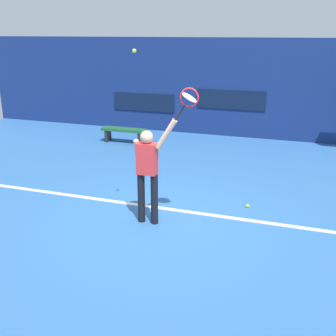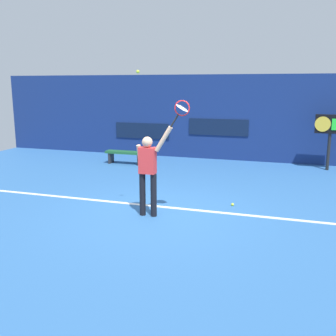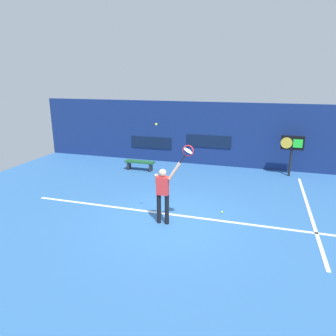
{
  "view_description": "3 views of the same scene",
  "coord_description": "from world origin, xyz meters",
  "px_view_note": "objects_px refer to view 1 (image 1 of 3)",
  "views": [
    {
      "loc": [
        2.38,
        -6.54,
        3.28
      ],
      "look_at": [
        0.12,
        0.05,
        0.97
      ],
      "focal_mm": 44.25,
      "sensor_mm": 36.0,
      "label": 1
    },
    {
      "loc": [
        2.73,
        -7.74,
        2.74
      ],
      "look_at": [
        0.2,
        0.0,
        1.01
      ],
      "focal_mm": 42.25,
      "sensor_mm": 36.0,
      "label": 2
    },
    {
      "loc": [
        2.47,
        -8.32,
        4.21
      ],
      "look_at": [
        -0.22,
        0.47,
        1.52
      ],
      "focal_mm": 33.22,
      "sensor_mm": 36.0,
      "label": 3
    }
  ],
  "objects_px": {
    "water_bottle": "(157,142)",
    "spare_ball": "(248,206)",
    "tennis_player": "(148,169)",
    "court_bench": "(124,132)",
    "tennis_racket": "(188,99)",
    "tennis_ball": "(134,51)"
  },
  "relations": [
    {
      "from": "tennis_player",
      "to": "tennis_racket",
      "type": "relative_size",
      "value": 3.19
    },
    {
      "from": "water_bottle",
      "to": "tennis_player",
      "type": "bearing_deg",
      "value": -71.36
    },
    {
      "from": "tennis_ball",
      "to": "water_bottle",
      "type": "distance_m",
      "value": 6.0
    },
    {
      "from": "court_bench",
      "to": "tennis_ball",
      "type": "bearing_deg",
      "value": -62.8
    },
    {
      "from": "water_bottle",
      "to": "spare_ball",
      "type": "xyz_separation_m",
      "value": [
        3.27,
        -3.73,
        -0.09
      ]
    },
    {
      "from": "spare_ball",
      "to": "water_bottle",
      "type": "bearing_deg",
      "value": 131.25
    },
    {
      "from": "tennis_player",
      "to": "court_bench",
      "type": "distance_m",
      "value": 5.7
    },
    {
      "from": "water_bottle",
      "to": "spare_ball",
      "type": "relative_size",
      "value": 3.53
    },
    {
      "from": "water_bottle",
      "to": "spare_ball",
      "type": "bearing_deg",
      "value": -48.75
    },
    {
      "from": "tennis_player",
      "to": "water_bottle",
      "type": "distance_m",
      "value": 5.3
    },
    {
      "from": "court_bench",
      "to": "water_bottle",
      "type": "relative_size",
      "value": 5.83
    },
    {
      "from": "court_bench",
      "to": "spare_ball",
      "type": "xyz_separation_m",
      "value": [
        4.35,
        -3.73,
        -0.3
      ]
    },
    {
      "from": "tennis_player",
      "to": "court_bench",
      "type": "height_order",
      "value": "tennis_player"
    },
    {
      "from": "tennis_player",
      "to": "tennis_racket",
      "type": "bearing_deg",
      "value": -0.34
    },
    {
      "from": "tennis_racket",
      "to": "tennis_ball",
      "type": "xyz_separation_m",
      "value": [
        -0.87,
        -0.1,
        0.73
      ]
    },
    {
      "from": "tennis_ball",
      "to": "water_bottle",
      "type": "xyz_separation_m",
      "value": [
        -1.52,
        5.05,
        -2.86
      ]
    },
    {
      "from": "tennis_ball",
      "to": "spare_ball",
      "type": "bearing_deg",
      "value": 37.02
    },
    {
      "from": "tennis_racket",
      "to": "tennis_player",
      "type": "bearing_deg",
      "value": 179.66
    },
    {
      "from": "spare_ball",
      "to": "tennis_racket",
      "type": "bearing_deg",
      "value": -125.91
    },
    {
      "from": "tennis_ball",
      "to": "tennis_racket",
      "type": "bearing_deg",
      "value": 6.34
    },
    {
      "from": "tennis_ball",
      "to": "court_bench",
      "type": "relative_size",
      "value": 0.05
    },
    {
      "from": "tennis_racket",
      "to": "water_bottle",
      "type": "relative_size",
      "value": 2.51
    }
  ]
}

